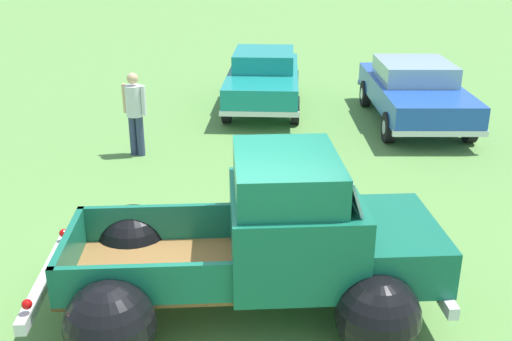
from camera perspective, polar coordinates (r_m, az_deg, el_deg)
The scene contains 5 objects.
ground_plane at distance 7.43m, azimuth -1.67°, elevation -12.72°, with size 80.00×80.00×0.00m, color #609347.
vintage_pickup_truck at distance 7.05m, azimuth 1.45°, elevation -7.52°, with size 4.88×3.37×1.96m.
show_car_0 at distance 15.58m, azimuth 0.73°, elevation 8.92°, with size 2.07×4.67×1.43m.
show_car_1 at distance 14.70m, azimuth 14.82°, elevation 7.45°, with size 2.44×4.80×1.43m.
spectator_0 at distance 12.17m, azimuth -11.47°, elevation 5.76°, with size 0.53×0.42×1.69m.
Camera 1 is at (0.92, -6.07, 4.18)m, focal length 42.01 mm.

